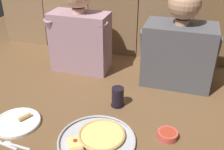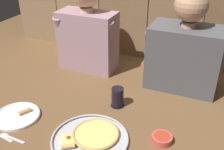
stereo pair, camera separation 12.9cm
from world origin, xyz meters
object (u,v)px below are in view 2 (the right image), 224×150
object	(u,v)px
dipping_bowl	(162,138)
diner_left	(87,29)
dinner_plate	(17,116)
pizza_tray	(92,137)
diner_right	(185,47)
drinking_glass	(118,97)

from	to	relation	value
dipping_bowl	diner_left	world-z (taller)	diner_left
dinner_plate	diner_left	distance (m)	0.69
dinner_plate	diner_left	bearing A→B (deg)	83.36
pizza_tray	diner_right	distance (m)	0.73
dinner_plate	drinking_glass	world-z (taller)	drinking_glass
dinner_plate	pizza_tray	bearing A→B (deg)	0.70
drinking_glass	diner_left	world-z (taller)	diner_left
dinner_plate	dipping_bowl	xyz separation A→B (m)	(0.71, 0.11, 0.01)
drinking_glass	diner_right	bearing A→B (deg)	51.96
drinking_glass	dipping_bowl	xyz separation A→B (m)	(0.29, -0.18, -0.03)
dipping_bowl	diner_right	size ratio (longest dim) A/B	0.16
pizza_tray	dipping_bowl	size ratio (longest dim) A/B	3.78
pizza_tray	dipping_bowl	world-z (taller)	dipping_bowl
dinner_plate	dipping_bowl	size ratio (longest dim) A/B	2.44
dinner_plate	dipping_bowl	bearing A→B (deg)	9.06
dipping_bowl	diner_right	xyz separation A→B (m)	(-0.02, 0.52, 0.24)
diner_right	diner_left	bearing A→B (deg)	-179.96
pizza_tray	diner_left	distance (m)	0.77
dipping_bowl	diner_left	size ratio (longest dim) A/B	0.16
pizza_tray	dipping_bowl	bearing A→B (deg)	20.11
diner_left	diner_right	size ratio (longest dim) A/B	1.02
diner_left	diner_right	xyz separation A→B (m)	(0.62, 0.00, -0.02)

